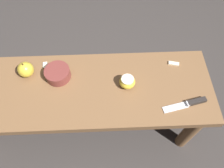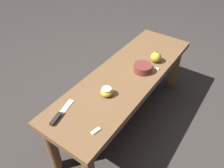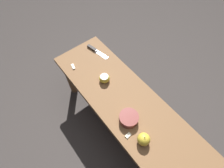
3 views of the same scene
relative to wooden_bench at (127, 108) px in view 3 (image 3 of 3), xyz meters
name	(u,v)px [view 3 (image 3 of 3)]	position (x,y,z in m)	size (l,w,h in m)	color
ground_plane	(124,126)	(0.00, 0.00, -0.40)	(8.00, 8.00, 0.00)	#383330
wooden_bench	(127,108)	(0.00, 0.00, 0.00)	(1.34, 0.42, 0.48)	brown
knife	(95,50)	(-0.54, 0.10, 0.09)	(0.21, 0.07, 0.02)	silver
apple_whole	(144,139)	(0.25, -0.10, 0.12)	(0.08, 0.08, 0.09)	gold
apple_cut	(104,78)	(-0.25, -0.01, 0.11)	(0.08, 0.08, 0.05)	gold
apple_slice_near_knife	(73,67)	(-0.50, -0.13, 0.09)	(0.06, 0.03, 0.01)	beige
apple_slice_center	(128,135)	(0.17, -0.14, 0.09)	(0.03, 0.04, 0.01)	beige
bowl	(129,118)	(0.09, -0.07, 0.11)	(0.13, 0.13, 0.05)	brown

